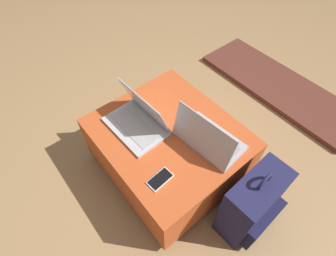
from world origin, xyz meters
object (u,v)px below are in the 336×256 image
object	(u,v)px
cell_phone	(160,179)
backpack	(252,205)
laptop_near	(139,120)
laptop_far	(207,139)

from	to	relation	value
cell_phone	backpack	size ratio (longest dim) A/B	0.26
laptop_near	backpack	world-z (taller)	laptop_near
cell_phone	backpack	xyz separation A→B (m)	(0.37, 0.35, -0.18)
laptop_far	cell_phone	xyz separation A→B (m)	(0.01, -0.34, -0.04)
laptop_far	cell_phone	distance (m)	0.34
laptop_near	laptop_far	xyz separation A→B (m)	(0.35, 0.21, -0.00)
backpack	laptop_near	bearing A→B (deg)	104.37
backpack	laptop_far	bearing A→B (deg)	88.60
laptop_far	cell_phone	size ratio (longest dim) A/B	2.82
laptop_near	laptop_far	size ratio (longest dim) A/B	0.96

